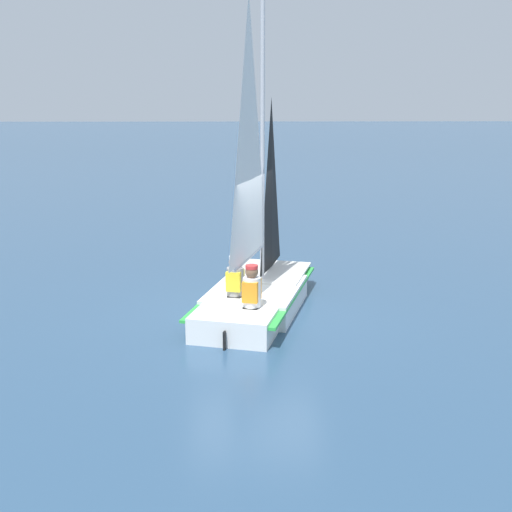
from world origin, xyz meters
name	(u,v)px	position (x,y,z in m)	size (l,w,h in m)	color
ground_plane	(256,310)	(0.00, 0.00, 0.00)	(260.00, 260.00, 0.00)	#2D4C6B
sailboat_main	(256,270)	(-0.02, 0.01, 0.77)	(4.24, 2.57, 5.68)	white
sailor_helm	(235,285)	(-0.53, 0.38, 0.63)	(0.40, 0.37, 1.16)	black
sailor_crew	(252,296)	(-1.19, 0.10, 0.63)	(0.40, 0.37, 1.16)	black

